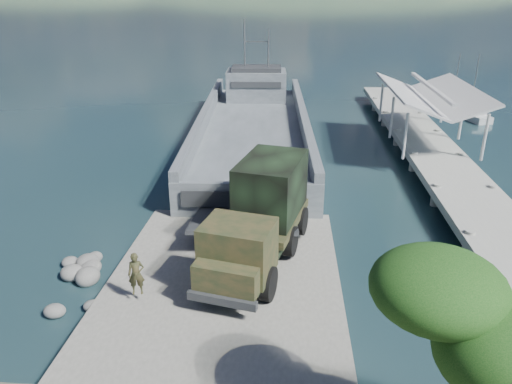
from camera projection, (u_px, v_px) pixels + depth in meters
name	position (u px, v px, depth m)	size (l,w,h in m)	color
ground	(223.00, 294.00, 21.35)	(1400.00, 1400.00, 0.00)	#18353A
boat_ramp	(220.00, 303.00, 20.33)	(10.00, 18.00, 0.50)	slate
shoreline_rocks	(87.00, 282.00, 22.20)	(3.20, 5.60, 0.90)	#5C5C59
pier	(428.00, 138.00, 37.15)	(6.40, 44.00, 6.10)	gray
landing_craft	(254.00, 135.00, 40.65)	(9.82, 33.83, 9.95)	#4A5258
military_truck	(261.00, 215.00, 22.55)	(4.82, 9.50, 4.23)	black
soldier	(137.00, 282.00, 19.67)	(0.65, 0.43, 1.77)	#1E2E19
sailboat_near	(470.00, 115.00, 48.64)	(2.98, 5.43, 6.35)	#B8B8B8
sailboat_far	(453.00, 107.00, 52.12)	(2.23, 4.96, 5.83)	#B8B8B8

